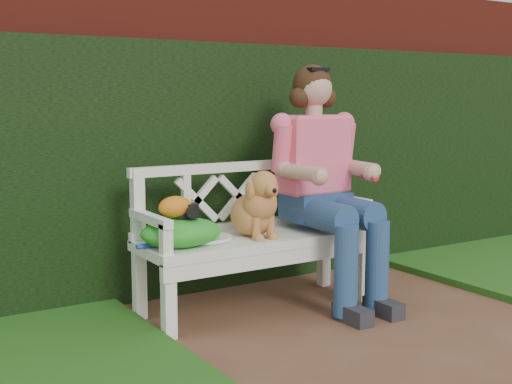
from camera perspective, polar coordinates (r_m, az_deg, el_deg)
ground at (r=3.84m, az=13.44°, el=-12.66°), size 60.00×60.00×0.00m
brick_wall at (r=5.11m, az=-1.52°, el=5.27°), size 10.00×0.30×2.20m
ivy_hedge at (r=4.94m, az=-0.22°, el=2.28°), size 10.00×0.18×1.70m
garden_bench at (r=4.35m, az=-0.00°, el=-6.67°), size 1.60×0.66×0.48m
seated_woman at (r=4.49m, az=5.20°, el=0.98°), size 0.95×1.08×1.59m
dog at (r=4.20m, az=-0.10°, el=-0.89°), size 0.36×0.43×0.42m
tennis_racket at (r=4.10m, az=-4.59°, el=-3.94°), size 0.66×0.35×0.03m
green_bag at (r=3.99m, az=-6.25°, el=-3.30°), size 0.52×0.43×0.16m
camera_item at (r=3.97m, az=-5.77°, el=-1.54°), size 0.14×0.12×0.08m
baseball_glove at (r=3.96m, az=-6.73°, el=-1.25°), size 0.23×0.19×0.13m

